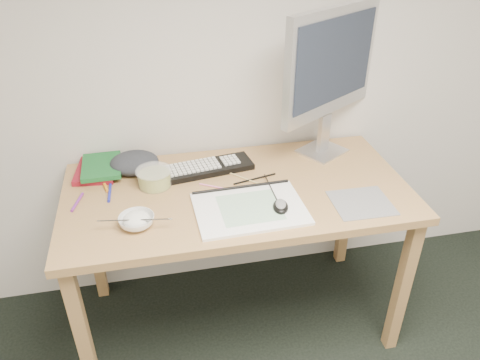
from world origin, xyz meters
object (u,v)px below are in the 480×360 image
object	(u,v)px
monitor	(331,66)
rice_bowl	(137,221)
desk	(237,205)
keyboard	(205,168)
sketchpad	(250,209)

from	to	relation	value
monitor	rice_bowl	size ratio (longest dim) A/B	5.04
rice_bowl	desk	bearing A→B (deg)	22.44
desk	monitor	world-z (taller)	monitor
rice_bowl	monitor	bearing A→B (deg)	25.03
desk	keyboard	distance (m)	0.22
keyboard	monitor	world-z (taller)	monitor
keyboard	rice_bowl	xyz separation A→B (m)	(-0.29, -0.34, 0.01)
keyboard	desk	bearing A→B (deg)	-66.02
keyboard	monitor	distance (m)	0.69
desk	keyboard	xyz separation A→B (m)	(-0.11, 0.17, 0.09)
monitor	rice_bowl	bearing A→B (deg)	173.00
keyboard	monitor	size ratio (longest dim) A/B	0.64
desk	sketchpad	bearing A→B (deg)	-83.59
desk	keyboard	size ratio (longest dim) A/B	3.37
sketchpad	rice_bowl	distance (m)	0.42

